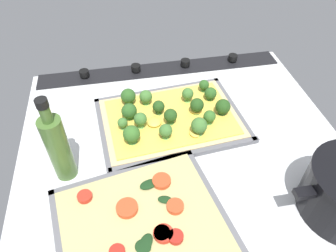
# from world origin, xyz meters

# --- Properties ---
(ground_plane) EXTENTS (0.76, 0.71, 0.03)m
(ground_plane) POSITION_xyz_m (0.00, 0.00, -0.01)
(ground_plane) COLOR silver
(stove_control_panel) EXTENTS (0.73, 0.07, 0.03)m
(stove_control_panel) POSITION_xyz_m (-0.00, -0.32, 0.01)
(stove_control_panel) COLOR black
(stove_control_panel) RESTS_ON ground_plane
(baking_tray_front) EXTENTS (0.38, 0.29, 0.01)m
(baking_tray_front) POSITION_xyz_m (0.01, -0.09, 0.00)
(baking_tray_front) COLOR slate
(baking_tray_front) RESTS_ON ground_plane
(broccoli_pizza) EXTENTS (0.35, 0.26, 0.06)m
(broccoli_pizza) POSITION_xyz_m (0.02, -0.09, 0.02)
(broccoli_pizza) COLOR #D3B77F
(broccoli_pizza) RESTS_ON baking_tray_front
(baking_tray_back) EXTENTS (0.36, 0.32, 0.01)m
(baking_tray_back) POSITION_xyz_m (0.12, 0.18, 0.00)
(baking_tray_back) COLOR slate
(baking_tray_back) RESTS_ON ground_plane
(veggie_pizza_back) EXTENTS (0.33, 0.29, 0.02)m
(veggie_pizza_back) POSITION_xyz_m (0.12, 0.18, 0.01)
(veggie_pizza_back) COLOR tan
(veggie_pizza_back) RESTS_ON baking_tray_back
(oil_bottle) EXTENTS (0.05, 0.05, 0.21)m
(oil_bottle) POSITION_xyz_m (0.27, 0.03, 0.09)
(oil_bottle) COLOR #476B2D
(oil_bottle) RESTS_ON ground_plane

